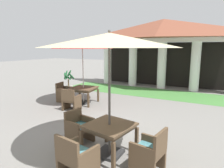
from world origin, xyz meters
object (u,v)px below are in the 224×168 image
at_px(patio_chair_mid_left_west, 79,128).
at_px(patio_chair_near_foreground_south, 71,100).
at_px(patio_chair_mid_left_south, 76,158).
at_px(patio_umbrella_mid_left, 109,41).
at_px(patio_chair_mid_left_east, 150,152).
at_px(patio_chair_near_foreground_west, 64,93).
at_px(patio_table_mid_left, 109,128).
at_px(potted_palm_left_edge, 69,85).
at_px(patio_umbrella_near_foreground, 82,45).
at_px(patio_table_near_foreground, 83,89).

bearing_deg(patio_chair_mid_left_west, patio_chair_near_foreground_south, -127.11).
height_order(patio_chair_mid_left_west, patio_chair_mid_left_south, patio_chair_mid_left_south).
relative_size(patio_umbrella_mid_left, patio_chair_mid_left_east, 3.27).
height_order(patio_chair_near_foreground_west, patio_umbrella_mid_left, patio_umbrella_mid_left).
xyz_separation_m(patio_table_mid_left, potted_palm_left_edge, (-5.16, 4.75, -0.25)).
bearing_deg(patio_chair_mid_left_east, patio_chair_mid_left_west, 90.00).
distance_m(patio_chair_mid_left_south, patio_chair_mid_left_east, 1.44).
bearing_deg(patio_chair_near_foreground_west, patio_chair_mid_left_south, 36.44).
distance_m(patio_table_mid_left, patio_umbrella_mid_left, 1.93).
bearing_deg(patio_chair_mid_left_south, potted_palm_left_edge, 140.62).
xyz_separation_m(patio_chair_near_foreground_south, patio_table_mid_left, (2.93, -2.23, 0.26)).
bearing_deg(patio_table_mid_left, patio_chair_near_foreground_west, 142.47).
bearing_deg(patio_umbrella_near_foreground, patio_table_mid_left, -46.73).
relative_size(patio_umbrella_near_foreground, patio_chair_near_foreground_west, 3.30).
xyz_separation_m(patio_chair_mid_left_west, patio_chair_mid_left_east, (2.00, -0.34, 0.00)).
xyz_separation_m(patio_chair_near_foreground_south, potted_palm_left_edge, (-2.23, 2.52, 0.00)).
bearing_deg(patio_chair_mid_left_west, patio_table_near_foreground, -136.52).
xyz_separation_m(patio_umbrella_mid_left, patio_chair_mid_left_east, (1.00, -0.17, -2.17)).
xyz_separation_m(patio_chair_mid_left_south, potted_palm_left_edge, (-4.99, 5.75, -0.01)).
bearing_deg(patio_chair_near_foreground_south, patio_umbrella_near_foreground, 90.00).
bearing_deg(patio_umbrella_mid_left, patio_table_near_foreground, 133.27).
bearing_deg(patio_umbrella_mid_left, patio_chair_mid_left_east, -9.69).
height_order(patio_chair_near_foreground_south, potted_palm_left_edge, potted_palm_left_edge).
bearing_deg(patio_chair_mid_left_south, patio_chair_near_foreground_south, 140.19).
xyz_separation_m(patio_table_near_foreground, patio_umbrella_mid_left, (3.06, -3.25, 1.95)).
bearing_deg(potted_palm_left_edge, patio_chair_near_foreground_west, -56.13).
bearing_deg(patio_umbrella_mid_left, patio_table_mid_left, 161.57).
relative_size(patio_chair_near_foreground_south, patio_chair_mid_left_south, 0.99).
bearing_deg(patio_chair_near_foreground_south, patio_umbrella_mid_left, -44.19).
distance_m(patio_chair_near_foreground_west, patio_table_mid_left, 5.13).
bearing_deg(patio_chair_near_foreground_south, patio_table_near_foreground, 90.00).
bearing_deg(patio_chair_mid_left_east, patio_chair_mid_left_south, 135.04).
distance_m(patio_umbrella_mid_left, patio_chair_mid_left_west, 2.40).
xyz_separation_m(patio_table_near_foreground, patio_table_mid_left, (3.06, -3.25, 0.02)).
bearing_deg(patio_table_near_foreground, patio_chair_mid_left_east, -40.11).
relative_size(patio_table_near_foreground, patio_chair_mid_left_south, 1.31).
bearing_deg(patio_table_near_foreground, patio_table_mid_left, -46.73).
bearing_deg(patio_umbrella_mid_left, patio_chair_mid_left_south, -99.69).
bearing_deg(patio_table_mid_left, patio_chair_near_foreground_south, 142.73).
distance_m(patio_table_mid_left, patio_chair_mid_left_east, 1.04).
height_order(patio_chair_near_foreground_south, patio_chair_mid_left_south, patio_chair_mid_left_south).
xyz_separation_m(patio_umbrella_near_foreground, patio_chair_near_foreground_west, (-1.01, -0.12, -2.17)).
xyz_separation_m(patio_chair_mid_left_west, potted_palm_left_edge, (-4.16, 4.58, -0.00)).
bearing_deg(potted_palm_left_edge, patio_table_near_foreground, -35.57).
bearing_deg(patio_umbrella_near_foreground, patio_chair_mid_left_east, -40.11).
xyz_separation_m(patio_chair_near_foreground_west, patio_chair_near_foreground_south, (1.13, -0.89, -0.01)).
bearing_deg(patio_table_near_foreground, patio_chair_near_foreground_west, -173.08).
xyz_separation_m(patio_umbrella_near_foreground, patio_umbrella_mid_left, (3.06, -3.25, 0.01)).
bearing_deg(patio_chair_near_foreground_south, patio_table_mid_left, -44.19).
relative_size(patio_chair_near_foreground_west, patio_chair_near_foreground_south, 0.99).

